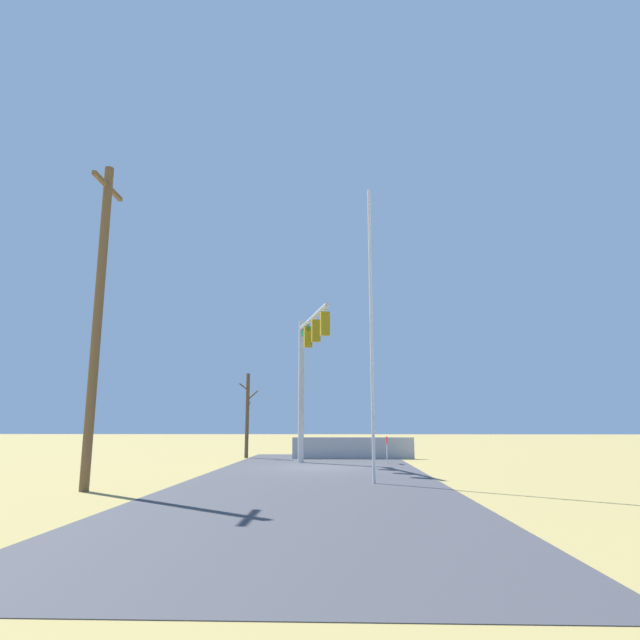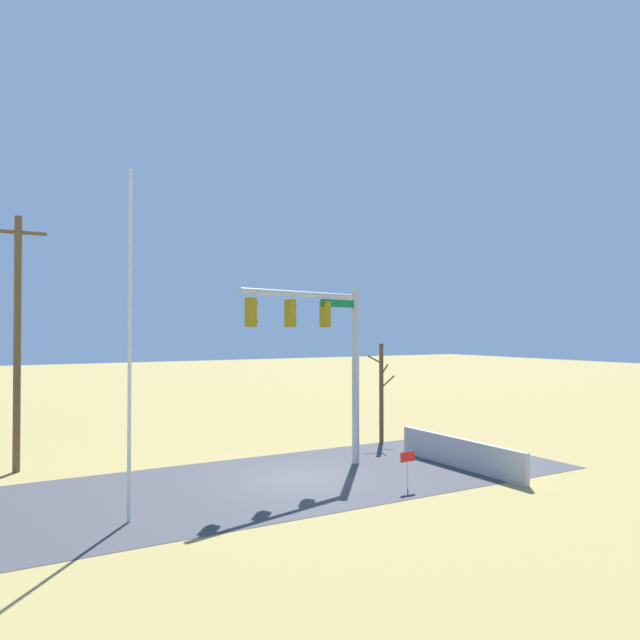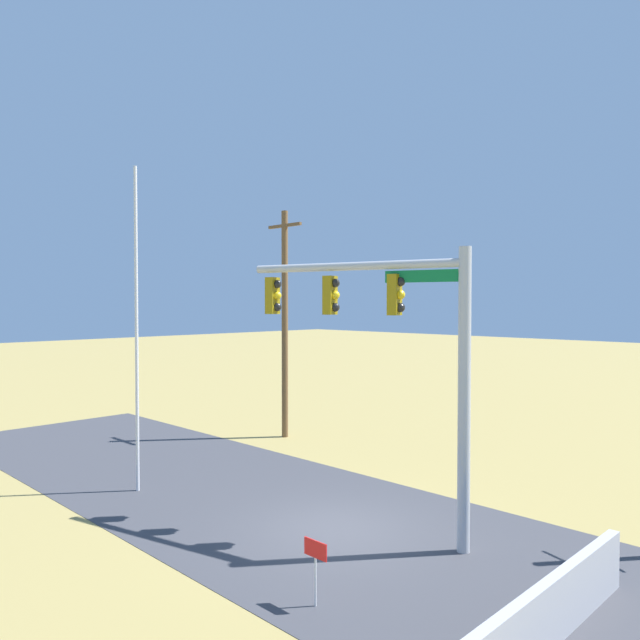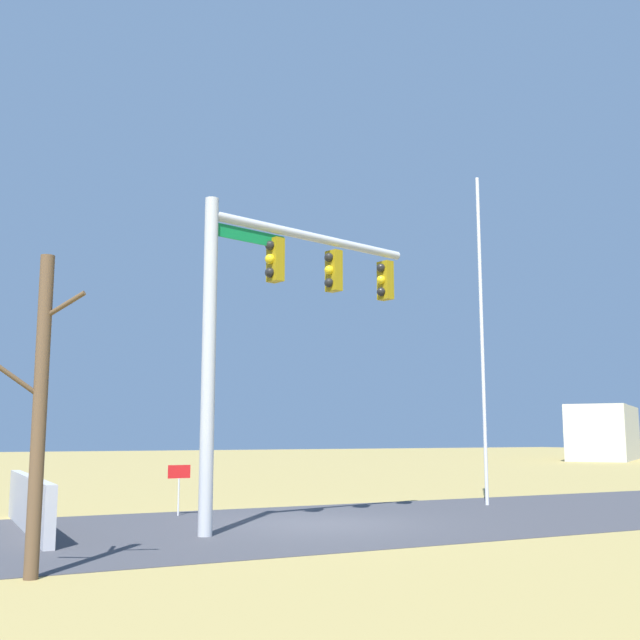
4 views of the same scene
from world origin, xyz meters
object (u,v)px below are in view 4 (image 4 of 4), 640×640
object	(u,v)px
signal_mast	(273,304)
open_sign	(179,478)
bare_tree	(39,408)
distant_building	(604,433)
flagpole	(482,336)

from	to	relation	value
signal_mast	open_sign	xyz separation A→B (m)	(0.91, -3.61, -3.85)
bare_tree	distant_building	world-z (taller)	bare_tree
signal_mast	flagpole	size ratio (longest dim) A/B	0.71
flagpole	signal_mast	bearing A→B (deg)	18.00
bare_tree	distant_building	xyz separation A→B (m)	(-46.31, -33.33, -0.23)
signal_mast	flagpole	distance (m)	8.01
signal_mast	flagpole	world-z (taller)	flagpole
flagpole	bare_tree	bearing A→B (deg)	25.50
bare_tree	open_sign	distance (m)	8.43
open_sign	flagpole	bearing A→B (deg)	172.46
flagpole	distant_building	world-z (taller)	flagpole
flagpole	distant_building	bearing A→B (deg)	-140.94
open_sign	signal_mast	bearing A→B (deg)	104.19
flagpole	open_sign	bearing A→B (deg)	-7.54
flagpole	bare_tree	distance (m)	14.29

